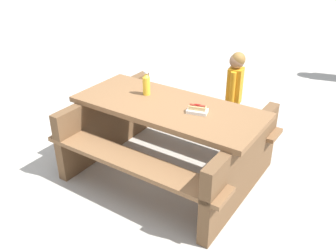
# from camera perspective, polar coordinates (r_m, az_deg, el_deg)

# --- Properties ---
(ground_plane) EXTENTS (30.00, 30.00, 0.00)m
(ground_plane) POSITION_cam_1_polar(r_m,az_deg,el_deg) (3.82, 0.00, -6.95)
(ground_plane) COLOR #B7B2A8
(ground_plane) RESTS_ON ground
(picnic_table) EXTENTS (2.09, 1.80, 0.75)m
(picnic_table) POSITION_cam_1_polar(r_m,az_deg,el_deg) (3.58, 0.00, -1.13)
(picnic_table) COLOR brown
(picnic_table) RESTS_ON ground
(soda_bottle) EXTENTS (0.07, 0.07, 0.24)m
(soda_bottle) POSITION_cam_1_polar(r_m,az_deg,el_deg) (3.62, -3.34, 6.47)
(soda_bottle) COLOR yellow
(soda_bottle) RESTS_ON picnic_table
(hotdog_tray) EXTENTS (0.21, 0.18, 0.08)m
(hotdog_tray) POSITION_cam_1_polar(r_m,az_deg,el_deg) (3.29, 4.53, 2.55)
(hotdog_tray) COLOR white
(hotdog_tray) RESTS_ON picnic_table
(child_in_coat) EXTENTS (0.20, 0.24, 1.05)m
(child_in_coat) POSITION_cam_1_polar(r_m,az_deg,el_deg) (4.12, 10.23, 6.03)
(child_in_coat) COLOR #3F334C
(child_in_coat) RESTS_ON ground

